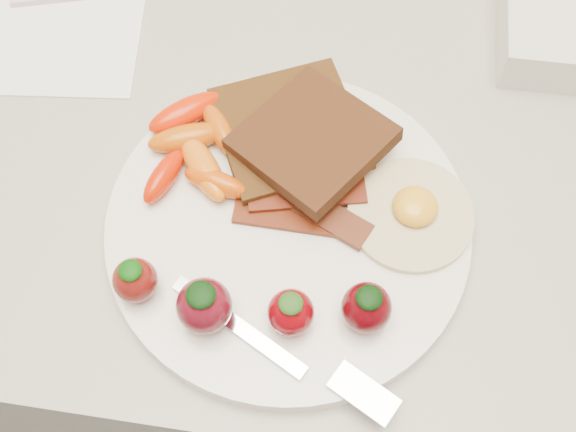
# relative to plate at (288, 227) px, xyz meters

# --- Properties ---
(counter) EXTENTS (2.00, 0.60, 0.90)m
(counter) POSITION_rel_plate_xyz_m (-0.01, 0.15, -0.46)
(counter) COLOR gray
(counter) RESTS_ON ground
(plate) EXTENTS (0.27, 0.27, 0.02)m
(plate) POSITION_rel_plate_xyz_m (0.00, 0.00, 0.00)
(plate) COLOR white
(plate) RESTS_ON counter
(toast_lower) EXTENTS (0.14, 0.14, 0.01)m
(toast_lower) POSITION_rel_plate_xyz_m (-0.01, 0.07, 0.02)
(toast_lower) COLOR black
(toast_lower) RESTS_ON plate
(toast_upper) EXTENTS (0.13, 0.13, 0.02)m
(toast_upper) POSITION_rel_plate_xyz_m (0.01, 0.06, 0.03)
(toast_upper) COLOR black
(toast_upper) RESTS_ON toast_lower
(fried_egg) EXTENTS (0.12, 0.12, 0.02)m
(fried_egg) POSITION_rel_plate_xyz_m (0.09, 0.02, 0.01)
(fried_egg) COLOR silver
(fried_egg) RESTS_ON plate
(bacon_strips) EXTENTS (0.10, 0.06, 0.01)m
(bacon_strips) POSITION_rel_plate_xyz_m (0.01, 0.01, 0.01)
(bacon_strips) COLOR #340704
(bacon_strips) RESTS_ON plate
(baby_carrots) EXTENTS (0.09, 0.11, 0.02)m
(baby_carrots) POSITION_rel_plate_xyz_m (-0.08, 0.05, 0.02)
(baby_carrots) COLOR #BF5105
(baby_carrots) RESTS_ON plate
(strawberries) EXTENTS (0.19, 0.05, 0.05)m
(strawberries) POSITION_rel_plate_xyz_m (-0.01, -0.07, 0.03)
(strawberries) COLOR #64100D
(strawberries) RESTS_ON plate
(fork) EXTENTS (0.17, 0.08, 0.00)m
(fork) POSITION_rel_plate_xyz_m (0.02, -0.10, 0.01)
(fork) COLOR silver
(fork) RESTS_ON plate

